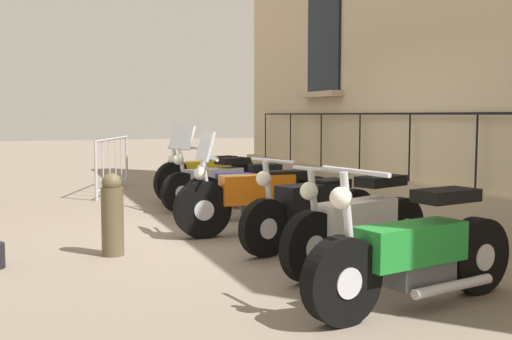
% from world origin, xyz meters
% --- Properties ---
extents(ground_plane, '(60.00, 60.00, 0.00)m').
position_xyz_m(ground_plane, '(0.00, 0.00, 0.00)').
color(ground_plane, gray).
extents(motorcycle_yellow, '(2.03, 0.87, 0.94)m').
position_xyz_m(motorcycle_yellow, '(-0.50, -3.11, 0.42)').
color(motorcycle_yellow, black).
rests_on(motorcycle_yellow, ground_plane).
extents(motorcycle_silver, '(1.90, 0.84, 1.32)m').
position_xyz_m(motorcycle_silver, '(-0.32, -2.11, 0.43)').
color(motorcycle_silver, black).
rests_on(motorcycle_silver, ground_plane).
extents(motorcycle_blue, '(1.91, 0.61, 0.93)m').
position_xyz_m(motorcycle_blue, '(-0.42, -0.97, 0.40)').
color(motorcycle_blue, black).
rests_on(motorcycle_blue, ground_plane).
extents(motorcycle_orange, '(2.20, 0.61, 1.28)m').
position_xyz_m(motorcycle_orange, '(-0.23, 0.01, 0.44)').
color(motorcycle_orange, black).
rests_on(motorcycle_orange, ground_plane).
extents(motorcycle_black, '(1.91, 0.84, 1.02)m').
position_xyz_m(motorcycle_black, '(-0.46, 1.00, 0.42)').
color(motorcycle_black, black).
rests_on(motorcycle_black, ground_plane).
extents(motorcycle_white, '(1.89, 0.87, 1.02)m').
position_xyz_m(motorcycle_white, '(-0.45, 2.02, 0.42)').
color(motorcycle_white, black).
rests_on(motorcycle_white, ground_plane).
extents(motorcycle_green, '(2.08, 0.73, 1.10)m').
position_xyz_m(motorcycle_green, '(-0.26, 3.16, 0.41)').
color(motorcycle_green, black).
rests_on(motorcycle_green, ground_plane).
extents(crowd_barrier, '(0.92, 2.22, 1.05)m').
position_xyz_m(crowd_barrier, '(0.88, -4.83, 0.57)').
color(crowd_barrier, '#B7B7BF').
rests_on(crowd_barrier, ground_plane).
extents(bollard, '(0.23, 0.23, 0.87)m').
position_xyz_m(bollard, '(1.64, 0.53, 0.44)').
color(bollard, brown).
rests_on(bollard, ground_plane).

